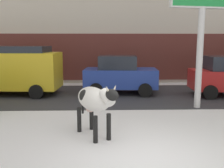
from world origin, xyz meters
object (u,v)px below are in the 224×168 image
cow_holstein (94,100)px  car_blue_hatchback (120,75)px  pedestrian_near_billboard (107,70)px  pedestrian_by_cars (110,70)px  pedestrian_far_left (28,70)px  car_yellow_van (11,69)px

cow_holstein → car_blue_hatchback: size_ratio=0.51×
pedestrian_near_billboard → pedestrian_by_cars: size_ratio=1.00×
pedestrian_near_billboard → pedestrian_far_left: 4.63m
cow_holstein → pedestrian_near_billboard: size_ratio=1.07×
car_yellow_van → car_blue_hatchback: car_yellow_van is taller
pedestrian_by_cars → car_yellow_van: bearing=-149.3°
car_yellow_van → pedestrian_far_left: (-0.02, 2.86, -0.36)m
pedestrian_by_cars → pedestrian_near_billboard: bearing=180.0°
pedestrian_near_billboard → cow_holstein: bearing=-93.1°
car_yellow_van → pedestrian_far_left: bearing=90.4°
pedestrian_by_cars → pedestrian_far_left: 4.84m
car_blue_hatchback → pedestrian_far_left: size_ratio=2.08×
car_yellow_van → pedestrian_near_billboard: 5.43m
car_blue_hatchback → pedestrian_near_billboard: car_blue_hatchback is taller
pedestrian_near_billboard → pedestrian_by_cars: same height
car_blue_hatchback → pedestrian_by_cars: bearing=98.0°
pedestrian_by_cars → pedestrian_far_left: size_ratio=1.00×
cow_holstein → pedestrian_by_cars: 8.75m
car_blue_hatchback → pedestrian_by_cars: 2.79m
pedestrian_far_left → pedestrian_near_billboard: bearing=0.0°
pedestrian_near_billboard → car_yellow_van: bearing=-148.2°
car_yellow_van → pedestrian_far_left: car_yellow_van is taller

